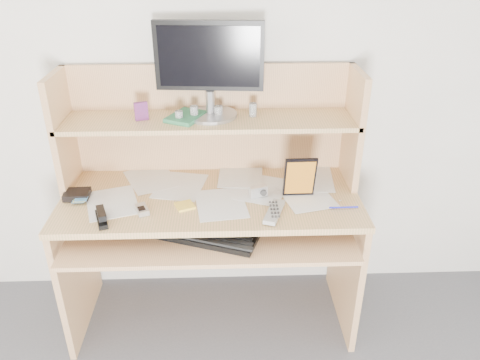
{
  "coord_description": "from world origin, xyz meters",
  "views": [
    {
      "loc": [
        0.07,
        -0.44,
        1.84
      ],
      "look_at": [
        0.14,
        1.43,
        0.86
      ],
      "focal_mm": 35.0,
      "sensor_mm": 36.0,
      "label": 1
    }
  ],
  "objects_px": {
    "keyboard": "(202,232)",
    "monitor": "(209,66)",
    "game_case": "(300,177)",
    "desk": "(211,197)",
    "tv_remote": "(274,212)"
  },
  "relations": [
    {
      "from": "keyboard",
      "to": "monitor",
      "type": "relative_size",
      "value": 1.07
    },
    {
      "from": "keyboard",
      "to": "game_case",
      "type": "height_order",
      "value": "game_case"
    },
    {
      "from": "desk",
      "to": "keyboard",
      "type": "distance_m",
      "value": 0.27
    },
    {
      "from": "desk",
      "to": "keyboard",
      "type": "height_order",
      "value": "desk"
    },
    {
      "from": "tv_remote",
      "to": "game_case",
      "type": "bearing_deg",
      "value": 68.18
    },
    {
      "from": "tv_remote",
      "to": "desk",
      "type": "bearing_deg",
      "value": 156.88
    },
    {
      "from": "desk",
      "to": "tv_remote",
      "type": "height_order",
      "value": "desk"
    },
    {
      "from": "game_case",
      "to": "desk",
      "type": "bearing_deg",
      "value": 163.35
    },
    {
      "from": "desk",
      "to": "keyboard",
      "type": "xyz_separation_m",
      "value": [
        -0.04,
        -0.26,
        -0.03
      ]
    },
    {
      "from": "desk",
      "to": "tv_remote",
      "type": "bearing_deg",
      "value": -42.44
    },
    {
      "from": "monitor",
      "to": "tv_remote",
      "type": "bearing_deg",
      "value": -49.3
    },
    {
      "from": "desk",
      "to": "monitor",
      "type": "bearing_deg",
      "value": 86.6
    },
    {
      "from": "keyboard",
      "to": "tv_remote",
      "type": "distance_m",
      "value": 0.34
    },
    {
      "from": "game_case",
      "to": "keyboard",
      "type": "bearing_deg",
      "value": -162.82
    },
    {
      "from": "desk",
      "to": "game_case",
      "type": "bearing_deg",
      "value": -15.32
    }
  ]
}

